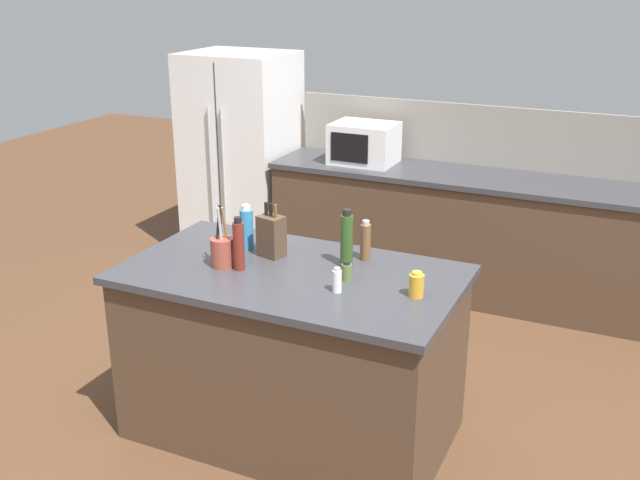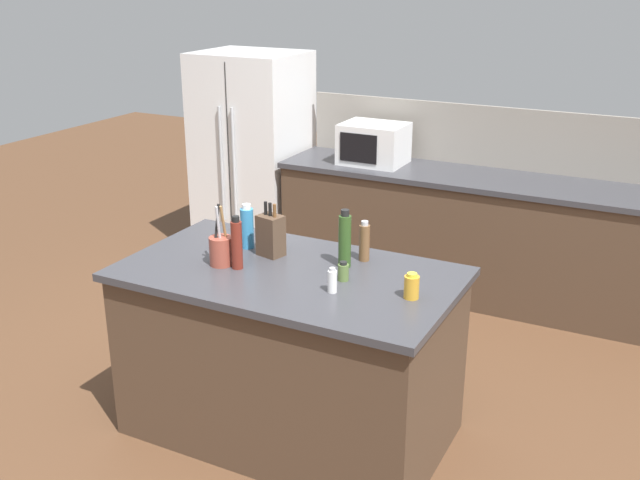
% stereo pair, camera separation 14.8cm
% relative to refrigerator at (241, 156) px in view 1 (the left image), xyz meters
% --- Properties ---
extents(ground_plane, '(14.00, 14.00, 0.00)m').
position_rel_refrigerator_xyz_m(ground_plane, '(1.62, -2.25, -0.86)').
color(ground_plane, brown).
extents(back_counter_run, '(2.90, 0.66, 0.94)m').
position_rel_refrigerator_xyz_m(back_counter_run, '(1.92, -0.05, -0.39)').
color(back_counter_run, '#4C3828').
rests_on(back_counter_run, ground_plane).
extents(wall_backsplash, '(2.86, 0.03, 0.46)m').
position_rel_refrigerator_xyz_m(wall_backsplash, '(1.92, 0.27, 0.31)').
color(wall_backsplash, gray).
rests_on(wall_backsplash, back_counter_run).
extents(kitchen_island, '(1.70, 0.97, 0.94)m').
position_rel_refrigerator_xyz_m(kitchen_island, '(1.62, -2.25, -0.39)').
color(kitchen_island, '#4C3828').
rests_on(kitchen_island, ground_plane).
extents(refrigerator, '(0.85, 0.75, 1.73)m').
position_rel_refrigerator_xyz_m(refrigerator, '(0.00, 0.00, 0.00)').
color(refrigerator, white).
rests_on(refrigerator, ground_plane).
extents(microwave, '(0.48, 0.39, 0.31)m').
position_rel_refrigerator_xyz_m(microwave, '(1.14, -0.05, 0.23)').
color(microwave, white).
rests_on(microwave, back_counter_run).
extents(knife_block, '(0.15, 0.13, 0.29)m').
position_rel_refrigerator_xyz_m(knife_block, '(1.43, -2.10, 0.19)').
color(knife_block, '#4C3828').
rests_on(knife_block, kitchen_island).
extents(utensil_crock, '(0.12, 0.12, 0.32)m').
position_rel_refrigerator_xyz_m(utensil_crock, '(1.27, -2.34, 0.16)').
color(utensil_crock, brown).
rests_on(utensil_crock, kitchen_island).
extents(spice_jar_oregano, '(0.05, 0.05, 0.10)m').
position_rel_refrigerator_xyz_m(spice_jar_oregano, '(1.91, -2.23, 0.12)').
color(spice_jar_oregano, '#567038').
rests_on(spice_jar_oregano, kitchen_island).
extents(pepper_grinder, '(0.06, 0.06, 0.22)m').
position_rel_refrigerator_xyz_m(pepper_grinder, '(1.90, -1.95, 0.18)').
color(pepper_grinder, brown).
rests_on(pepper_grinder, kitchen_island).
extents(honey_jar, '(0.07, 0.07, 0.12)m').
position_rel_refrigerator_xyz_m(honey_jar, '(2.28, -2.28, 0.13)').
color(honey_jar, gold).
rests_on(honey_jar, kitchen_island).
extents(vinegar_bottle, '(0.06, 0.06, 0.28)m').
position_rel_refrigerator_xyz_m(vinegar_bottle, '(1.37, -2.34, 0.21)').
color(vinegar_bottle, maroon).
rests_on(vinegar_bottle, kitchen_island).
extents(salt_shaker, '(0.04, 0.04, 0.12)m').
position_rel_refrigerator_xyz_m(salt_shaker, '(1.93, -2.39, 0.13)').
color(salt_shaker, silver).
rests_on(salt_shaker, kitchen_island).
extents(dish_soap_bottle, '(0.07, 0.07, 0.25)m').
position_rel_refrigerator_xyz_m(dish_soap_bottle, '(1.26, -2.06, 0.19)').
color(dish_soap_bottle, '#3384BC').
rests_on(dish_soap_bottle, kitchen_island).
extents(olive_oil_bottle, '(0.06, 0.06, 0.30)m').
position_rel_refrigerator_xyz_m(olive_oil_bottle, '(1.84, -2.07, 0.22)').
color(olive_oil_bottle, '#2D4C1E').
rests_on(olive_oil_bottle, kitchen_island).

